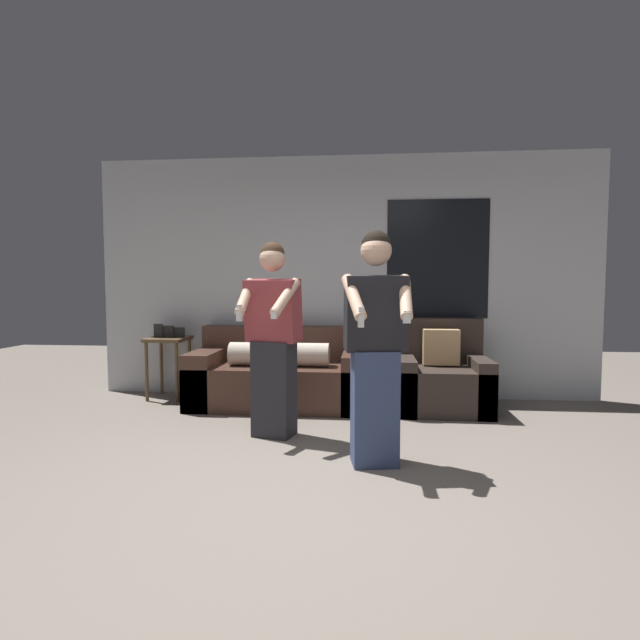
% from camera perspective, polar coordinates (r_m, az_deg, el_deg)
% --- Properties ---
extents(ground_plane, '(14.00, 14.00, 0.00)m').
position_cam_1_polar(ground_plane, '(3.15, -0.12, -19.70)').
color(ground_plane, slate).
extents(wall_back, '(5.62, 0.07, 2.70)m').
position_cam_1_polar(wall_back, '(5.65, 2.87, 4.91)').
color(wall_back, silver).
rests_on(wall_back, ground_plane).
extents(couch, '(1.86, 0.90, 0.81)m').
position_cam_1_polar(couch, '(5.32, -4.38, -6.44)').
color(couch, '#472D23').
rests_on(couch, ground_plane).
extents(armchair, '(0.91, 0.84, 0.91)m').
position_cam_1_polar(armchair, '(5.27, 13.64, -6.53)').
color(armchair, '#332823').
rests_on(armchair, ground_plane).
extents(side_table, '(0.42, 0.47, 0.83)m').
position_cam_1_polar(side_table, '(5.84, -16.93, -3.01)').
color(side_table, brown).
rests_on(side_table, ground_plane).
extents(person_left, '(0.51, 0.54, 1.62)m').
position_cam_1_polar(person_left, '(4.16, -5.38, -2.24)').
color(person_left, '#28282D').
rests_on(person_left, ground_plane).
extents(person_right, '(0.48, 0.51, 1.64)m').
position_cam_1_polar(person_right, '(3.49, 6.34, -3.17)').
color(person_right, '#384770').
rests_on(person_right, ground_plane).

